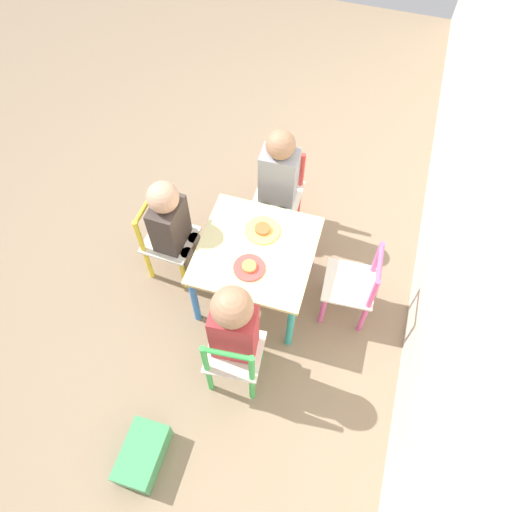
{
  "coord_description": "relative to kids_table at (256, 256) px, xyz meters",
  "views": [
    {
      "loc": [
        1.31,
        0.39,
        2.5
      ],
      "look_at": [
        0.0,
        0.0,
        0.36
      ],
      "focal_mm": 35.0,
      "sensor_mm": 36.0,
      "label": 1
    }
  ],
  "objects": [
    {
      "name": "child_left",
      "position": [
        -0.45,
        -0.01,
        0.09
      ],
      "size": [
        0.21,
        0.2,
        0.77
      ],
      "rotation": [
        0.0,
        0.0,
        -4.69
      ],
      "color": "#7A6B5B",
      "rests_on": "ground_plane"
    },
    {
      "name": "plate_left",
      "position": [
        -0.12,
        0.0,
        0.07
      ],
      "size": [
        0.18,
        0.18,
        0.03
      ],
      "color": "#EADB66",
      "rests_on": "kids_table"
    },
    {
      "name": "chair_green",
      "position": [
        0.51,
        0.04,
        -0.11
      ],
      "size": [
        0.28,
        0.28,
        0.52
      ],
      "rotation": [
        0.0,
        0.0,
        -1.49
      ],
      "color": "silver",
      "rests_on": "ground_plane"
    },
    {
      "name": "ground_plane",
      "position": [
        0.0,
        0.0,
        -0.36
      ],
      "size": [
        6.0,
        6.0,
        0.0
      ],
      "primitive_type": "plane",
      "color": "#8C755B"
    },
    {
      "name": "child_front",
      "position": [
        -0.02,
        -0.45,
        0.07
      ],
      "size": [
        0.21,
        0.22,
        0.72
      ],
      "rotation": [
        0.0,
        0.0,
        -3.18
      ],
      "color": "#7A6B5B",
      "rests_on": "ground_plane"
    },
    {
      "name": "child_right",
      "position": [
        0.45,
        0.04,
        0.12
      ],
      "size": [
        0.23,
        0.21,
        0.79
      ],
      "rotation": [
        0.0,
        0.0,
        -1.49
      ],
      "color": "#38383D",
      "rests_on": "ground_plane"
    },
    {
      "name": "storage_bin",
      "position": [
        1.01,
        -0.24,
        -0.3
      ],
      "size": [
        0.29,
        0.18,
        0.13
      ],
      "color": "#3D8E56",
      "rests_on": "ground_plane"
    },
    {
      "name": "plate_right",
      "position": [
        0.12,
        0.0,
        0.07
      ],
      "size": [
        0.16,
        0.16,
        0.03
      ],
      "color": "#E54C47",
      "rests_on": "kids_table"
    },
    {
      "name": "kids_table",
      "position": [
        0.0,
        0.0,
        0.0
      ],
      "size": [
        0.58,
        0.58,
        0.42
      ],
      "color": "beige",
      "rests_on": "ground_plane"
    },
    {
      "name": "chair_pink",
      "position": [
        -0.03,
        0.51,
        -0.11
      ],
      "size": [
        0.28,
        0.28,
        0.52
      ],
      "rotation": [
        0.0,
        0.0,
        0.06
      ],
      "color": "silver",
      "rests_on": "ground_plane"
    },
    {
      "name": "chair_yellow",
      "position": [
        -0.02,
        -0.51,
        -0.11
      ],
      "size": [
        0.27,
        0.27,
        0.52
      ],
      "rotation": [
        0.0,
        0.0,
        -3.18
      ],
      "color": "silver",
      "rests_on": "ground_plane"
    },
    {
      "name": "chair_red",
      "position": [
        -0.51,
        -0.01,
        -0.11
      ],
      "size": [
        0.27,
        0.27,
        0.52
      ],
      "rotation": [
        0.0,
        0.0,
        -4.69
      ],
      "color": "silver",
      "rests_on": "ground_plane"
    }
  ]
}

